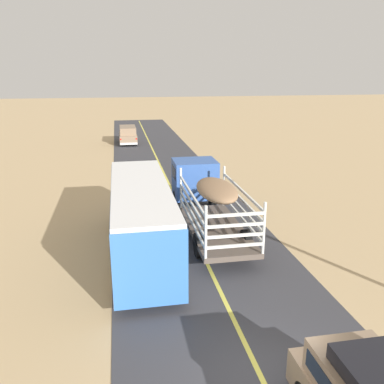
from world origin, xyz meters
TOP-DOWN VIEW (x-y plane):
  - ground_plane at (0.00, 0.00)m, footprint 240.00×240.00m
  - road_surface at (0.00, 0.00)m, footprint 8.00×120.00m
  - road_centre_line at (0.00, 0.00)m, footprint 0.16×117.60m
  - livestock_truck at (0.87, 12.16)m, footprint 2.53×9.70m
  - bus at (-2.66, 8.43)m, footprint 2.54×10.00m
  - car_far at (-2.40, 37.51)m, footprint 1.90×4.62m

SIDE VIEW (x-z plane):
  - ground_plane at x=0.00m, z-range 0.00..0.00m
  - road_surface at x=0.00m, z-range 0.00..0.02m
  - road_centre_line at x=0.00m, z-range 0.02..0.02m
  - car_far at x=-2.40m, z-range 0.12..2.05m
  - bus at x=-2.66m, z-range 0.14..3.35m
  - livestock_truck at x=0.87m, z-range 0.28..3.30m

